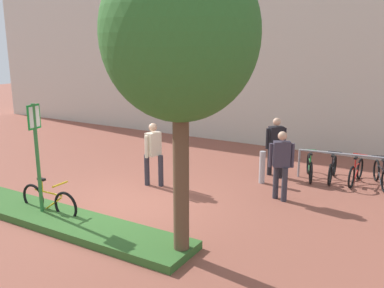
# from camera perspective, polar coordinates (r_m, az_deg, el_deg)

# --- Properties ---
(ground_plane) EXTENTS (60.00, 60.00, 0.00)m
(ground_plane) POSITION_cam_1_polar(r_m,az_deg,el_deg) (10.10, -8.41, -8.37)
(ground_plane) COLOR brown
(building_facade) EXTENTS (28.00, 1.20, 10.00)m
(building_facade) POSITION_cam_1_polar(r_m,az_deg,el_deg) (16.32, 9.46, 17.78)
(building_facade) COLOR beige
(building_facade) RESTS_ON ground
(planter_strip) EXTENTS (7.00, 1.10, 0.16)m
(planter_strip) POSITION_cam_1_polar(r_m,az_deg,el_deg) (9.72, -18.85, -9.37)
(planter_strip) COLOR #336028
(planter_strip) RESTS_ON ground
(tree_sidewalk) EXTENTS (2.59, 2.59, 5.32)m
(tree_sidewalk) POSITION_cam_1_polar(r_m,az_deg,el_deg) (6.87, -1.64, 14.59)
(tree_sidewalk) COLOR brown
(tree_sidewalk) RESTS_ON ground
(parking_sign_post) EXTENTS (0.09, 0.36, 2.54)m
(parking_sign_post) POSITION_cam_1_polar(r_m,az_deg,el_deg) (9.42, -20.51, -0.13)
(parking_sign_post) COLOR #2D7238
(parking_sign_post) RESTS_ON ground
(bike_at_sign) EXTENTS (1.68, 0.42, 0.86)m
(bike_at_sign) POSITION_cam_1_polar(r_m,az_deg,el_deg) (9.84, -18.96, -7.41)
(bike_at_sign) COLOR black
(bike_at_sign) RESTS_ON ground
(bike_rack_cluster) EXTENTS (3.73, 1.92, 0.83)m
(bike_rack_cluster) POSITION_cam_1_polar(r_m,az_deg,el_deg) (12.27, 22.95, -3.64)
(bike_rack_cluster) COLOR #99999E
(bike_rack_cluster) RESTS_ON ground
(bollard_steel) EXTENTS (0.16, 0.16, 0.90)m
(bollard_steel) POSITION_cam_1_polar(r_m,az_deg,el_deg) (11.60, 9.57, -3.15)
(bollard_steel) COLOR #ADADB2
(bollard_steel) RESTS_ON ground
(person_suited_navy) EXTENTS (0.50, 0.45, 1.72)m
(person_suited_navy) POSITION_cam_1_polar(r_m,az_deg,el_deg) (12.11, 11.39, 0.09)
(person_suited_navy) COLOR black
(person_suited_navy) RESTS_ON ground
(person_shirt_white) EXTENTS (0.50, 0.60, 1.72)m
(person_shirt_white) POSITION_cam_1_polar(r_m,az_deg,el_deg) (11.14, -5.31, -0.87)
(person_shirt_white) COLOR #2D2D38
(person_shirt_white) RESTS_ON ground
(person_suited_dark) EXTENTS (0.55, 0.40, 1.72)m
(person_suited_dark) POSITION_cam_1_polar(r_m,az_deg,el_deg) (10.30, 12.11, -2.32)
(person_suited_dark) COLOR #2D2D38
(person_suited_dark) RESTS_ON ground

